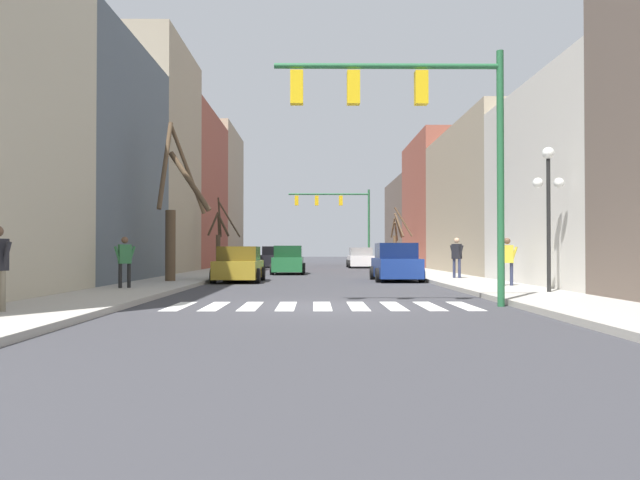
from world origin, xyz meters
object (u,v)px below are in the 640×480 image
(car_parked_left_far, at_px, (361,258))
(pedestrian_crossing_street, at_px, (507,257))
(car_driving_toward_lane, at_px, (288,261))
(street_tree_right_far, at_px, (397,238))
(street_tree_left_far, at_px, (175,214))
(street_tree_left_mid, at_px, (220,238))
(traffic_signal_far, at_px, (339,209))
(car_parked_right_near, at_px, (274,258))
(traffic_signal_near, at_px, (418,118))
(pedestrian_on_left_sidewalk, at_px, (457,254))
(car_parked_right_mid, at_px, (396,263))
(pedestrian_near_right_corner, at_px, (125,258))
(street_lamp_right_corner, at_px, (548,189))
(car_driving_away_lane, at_px, (239,265))

(car_parked_left_far, height_order, pedestrian_crossing_street, pedestrian_crossing_street)
(car_driving_toward_lane, bearing_deg, street_tree_right_far, 144.80)
(street_tree_left_far, height_order, street_tree_left_mid, street_tree_left_far)
(car_driving_toward_lane, distance_m, street_tree_right_far, 13.89)
(traffic_signal_far, xyz_separation_m, car_parked_right_near, (-5.50, -2.16, -4.12))
(traffic_signal_near, height_order, street_tree_left_mid, traffic_signal_near)
(traffic_signal_near, distance_m, street_tree_right_far, 33.04)
(pedestrian_crossing_street, xyz_separation_m, street_tree_left_far, (-12.63, 3.52, 1.73))
(traffic_signal_near, height_order, street_tree_right_far, traffic_signal_near)
(pedestrian_on_left_sidewalk, height_order, pedestrian_crossing_street, pedestrian_on_left_sidewalk)
(pedestrian_on_left_sidewalk, bearing_deg, traffic_signal_near, -52.42)
(car_parked_left_far, bearing_deg, car_parked_right_mid, -179.96)
(pedestrian_crossing_street, relative_size, street_tree_left_far, 0.26)
(car_parked_right_near, height_order, pedestrian_near_right_corner, pedestrian_near_right_corner)
(car_parked_right_mid, xyz_separation_m, pedestrian_crossing_street, (3.14, -6.43, 0.35))
(pedestrian_near_right_corner, xyz_separation_m, street_tree_left_mid, (0.40, 18.27, 1.00))
(traffic_signal_far, bearing_deg, car_parked_right_mid, -86.33)
(pedestrian_on_left_sidewalk, height_order, street_tree_left_mid, street_tree_left_mid)
(traffic_signal_far, relative_size, street_tree_left_far, 1.06)
(street_tree_left_mid, bearing_deg, car_parked_right_mid, -47.60)
(street_lamp_right_corner, relative_size, car_parked_right_near, 1.01)
(car_driving_away_lane, bearing_deg, car_parked_right_mid, -83.84)
(traffic_signal_near, xyz_separation_m, pedestrian_near_right_corner, (-8.97, 5.38, -3.57))
(car_parked_right_near, relative_size, pedestrian_crossing_street, 2.54)
(car_parked_left_far, distance_m, car_parked_right_near, 7.14)
(traffic_signal_near, height_order, pedestrian_near_right_corner, traffic_signal_near)
(traffic_signal_near, xyz_separation_m, street_tree_left_mid, (-8.57, 23.65, -2.57))
(car_parked_right_mid, distance_m, pedestrian_crossing_street, 7.16)
(car_driving_toward_lane, height_order, car_parked_right_near, car_parked_right_near)
(street_lamp_right_corner, height_order, street_tree_right_far, street_tree_right_far)
(car_driving_away_lane, xyz_separation_m, street_tree_right_far, (9.77, 20.48, 1.62))
(car_parked_right_mid, xyz_separation_m, street_tree_left_mid, (-9.71, 10.64, 1.36))
(car_parked_right_mid, bearing_deg, pedestrian_near_right_corner, 127.06)
(street_tree_left_far, bearing_deg, car_driving_toward_lane, 69.67)
(street_lamp_right_corner, bearing_deg, car_parked_left_far, 96.13)
(street_tree_right_far, relative_size, street_tree_left_mid, 1.01)
(traffic_signal_far, bearing_deg, street_tree_left_mid, -119.93)
(pedestrian_crossing_street, bearing_deg, pedestrian_near_right_corner, 10.48)
(traffic_signal_far, height_order, pedestrian_crossing_street, traffic_signal_far)
(car_parked_right_mid, bearing_deg, car_driving_toward_lane, 32.10)
(car_driving_away_lane, relative_size, street_tree_right_far, 0.92)
(pedestrian_near_right_corner, height_order, street_tree_left_far, street_tree_left_far)
(pedestrian_on_left_sidewalk, bearing_deg, traffic_signal_far, 154.30)
(car_driving_toward_lane, bearing_deg, car_parked_right_near, -172.78)
(car_driving_toward_lane, bearing_deg, pedestrian_crossing_street, 29.57)
(street_lamp_right_corner, distance_m, street_tree_right_far, 29.52)
(traffic_signal_near, relative_size, car_parked_right_near, 1.48)
(pedestrian_crossing_street, relative_size, street_tree_right_far, 0.37)
(street_lamp_right_corner, relative_size, car_parked_right_mid, 1.00)
(car_parked_left_far, relative_size, street_tree_left_far, 0.67)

